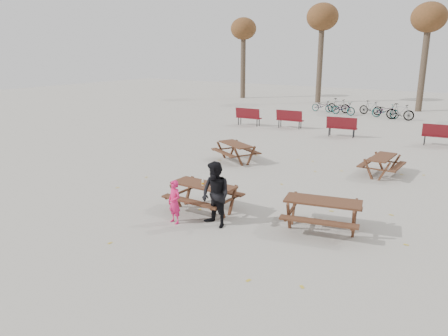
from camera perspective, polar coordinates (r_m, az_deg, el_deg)
The scene contains 14 objects.
ground at distance 12.15m, azimuth -2.63°, elevation -5.59°, with size 80.00×80.00×0.00m, color gray.
main_picnic_table at distance 11.96m, azimuth -2.67°, elevation -2.97°, with size 1.80×1.45×0.78m.
food_tray at distance 11.62m, azimuth -1.33°, elevation -2.43°, with size 0.18×0.11×0.04m, color silver.
bread_roll at distance 11.61m, azimuth -1.33°, elevation -2.23°, with size 0.14×0.06×0.05m, color tan.
soda_bottle at distance 11.77m, azimuth -2.78°, elevation -1.94°, with size 0.07×0.07×0.17m.
child at distance 11.21m, azimuth -6.49°, elevation -4.43°, with size 0.41×0.27×1.13m, color #DB1B5D.
adult at distance 10.86m, azimuth -1.10°, elevation -3.51°, with size 0.81×0.63×1.67m, color black.
picnic_table_east at distance 11.01m, azimuth 12.69°, elevation -6.05°, with size 1.83×1.47×0.79m, color #3C2315, non-canonical shape.
picnic_table_north at distance 17.28m, azimuth 1.55°, elevation 2.04°, with size 1.68×1.35×0.72m, color #3C2315, non-canonical shape.
picnic_table_far at distance 16.33m, azimuth 19.90°, elevation 0.26°, with size 1.61×1.29×0.69m, color #3C2315, non-canonical shape.
park_bench_row at distance 23.66m, azimuth 12.89°, elevation 5.67°, with size 11.69×1.49×1.03m.
bicycle_row at distance 30.75m, azimuth 17.50°, elevation 7.42°, with size 7.08×1.84×1.02m.
tree_row at distance 34.81m, azimuth 25.19°, elevation 17.03°, with size 32.17×3.52×8.26m.
fallen_leaves at distance 13.89m, azimuth 5.17°, elevation -2.91°, with size 11.00×11.00×0.01m, color gold, non-canonical shape.
Camera 1 is at (6.76, -9.12, 4.35)m, focal length 35.00 mm.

